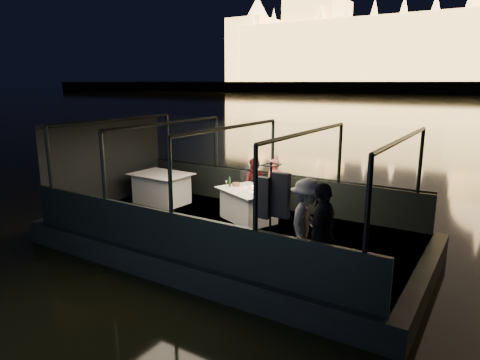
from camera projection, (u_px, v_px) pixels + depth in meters
The scene contains 28 objects.
river_water at pixel (478, 104), 75.95m from camera, with size 500.00×500.00×0.00m, color black.
boat_hull at pixel (231, 248), 9.89m from camera, with size 8.60×4.40×1.00m, color black.
boat_deck at pixel (231, 229), 9.79m from camera, with size 8.00×4.00×0.04m, color black.
gunwale_port at pixel (272, 191), 11.33m from camera, with size 8.00×0.08×0.90m, color black.
gunwale_starboard at pixel (172, 235), 8.03m from camera, with size 8.00×0.08×0.90m, color black.
cabin_glass_port at pixel (273, 148), 11.08m from camera, with size 8.00×0.02×1.40m, color #99B2B2, non-canonical shape.
cabin_glass_starboard at pixel (170, 175), 7.77m from camera, with size 8.00×0.02×1.40m, color #99B2B2, non-canonical shape.
cabin_roof_glass at pixel (230, 127), 9.27m from camera, with size 8.00×4.00×0.02m, color #99B2B2, non-canonical shape.
end_wall_fore at pixel (108, 162), 11.60m from camera, with size 0.02×4.00×2.30m, color black, non-canonical shape.
end_wall_aft at pixel (422, 206), 7.45m from camera, with size 0.02×4.00×2.30m, color black, non-canonical shape.
canopy_ribs at pixel (230, 179), 9.53m from camera, with size 8.00×4.00×2.30m, color black, non-canonical shape.
dining_table_central at pixel (248, 205), 10.24m from camera, with size 1.45×1.05×0.77m, color silver.
dining_table_aft at pixel (162, 189), 11.74m from camera, with size 1.57×1.13×0.83m, color white.
chair_port_left at pixel (244, 193), 11.04m from camera, with size 0.46×0.46×0.98m, color black.
chair_port_right at pixel (266, 196), 10.84m from camera, with size 0.37×0.37×0.80m, color black.
coat_stand at pixel (270, 218), 7.59m from camera, with size 0.53×0.43×1.92m, color black, non-canonical shape.
person_woman_coral at pixel (274, 184), 10.83m from camera, with size 0.50×0.33×1.38m, color #E05154.
person_man_maroon at pixel (255, 182), 11.04m from camera, with size 0.65×0.51×1.35m, color #401115.
passenger_stripe at pixel (306, 221), 7.58m from camera, with size 1.05×0.59×1.63m, color white.
passenger_dark at pixel (322, 234), 6.96m from camera, with size 1.00×0.42×1.71m, color black.
wine_bottle at pixel (230, 181), 10.42m from camera, with size 0.06×0.06×0.27m, color #14391D.
bread_basket at pixel (236, 184), 10.51m from camera, with size 0.19×0.19×0.08m, color brown.
amber_candle at pixel (252, 187), 10.26m from camera, with size 0.05×0.05×0.08m, color #FF993F.
plate_near at pixel (255, 192), 9.90m from camera, with size 0.23×0.23×0.01m, color silver.
plate_far at pixel (243, 185), 10.53m from camera, with size 0.24×0.24×0.01m, color white.
wine_glass_white at pixel (226, 184), 10.29m from camera, with size 0.06×0.06×0.18m, color white, non-canonical shape.
wine_glass_red at pixel (261, 184), 10.29m from camera, with size 0.07×0.07×0.21m, color silver, non-canonical shape.
wine_glass_empty at pixel (247, 187), 10.06m from camera, with size 0.06×0.06×0.17m, color white, non-canonical shape.
Camera 1 is at (5.12, -7.76, 3.75)m, focal length 32.00 mm.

